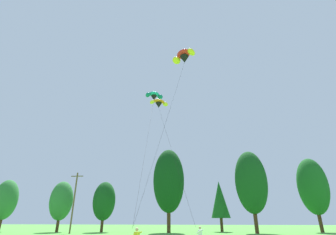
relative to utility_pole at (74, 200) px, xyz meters
name	(u,v)px	position (x,y,z in m)	size (l,w,h in m)	color
treeline_tree_a	(6,200)	(-16.66, 4.66, 0.60)	(4.41, 4.41, 9.67)	#472D19
treeline_tree_b	(61,201)	(-4.95, 4.76, 0.30)	(4.27, 4.27, 9.16)	#472D19
treeline_tree_c	(104,201)	(3.27, 5.76, 0.25)	(4.25, 4.25, 9.08)	#472D19
treeline_tree_d	(169,180)	(15.89, 5.35, 3.89)	(5.87, 5.87, 15.09)	#472D19
treeline_tree_e	(220,199)	(25.56, 9.55, 0.61)	(3.66, 3.66, 9.36)	#472D19
treeline_tree_f	(251,182)	(30.97, 4.46, 3.25)	(5.59, 5.59, 14.03)	#472D19
treeline_tree_g	(313,186)	(43.45, 9.57, 2.94)	(5.45, 5.45, 13.51)	#472D19
utility_pole	(74,200)	(0.00, 0.00, 0.00)	(2.20, 0.26, 9.97)	brown
parafoil_kite_high_teal	(154,96)	(14.57, -5.00, 16.79)	(4.02, 21.16, 21.24)	teal
parafoil_kite_mid_orange	(159,103)	(16.43, -11.11, 12.37)	(6.16, 10.62, 16.64)	orange
parafoil_kite_far_red_yellow	(184,56)	(20.43, -16.08, 16.50)	(5.15, 10.46, 21.01)	red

